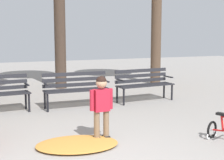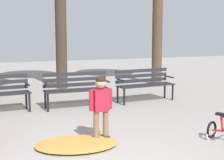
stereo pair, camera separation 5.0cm
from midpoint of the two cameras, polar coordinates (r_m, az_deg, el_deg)
park_bench_right at (r=8.01m, az=-6.01°, el=-1.16°), size 1.62×0.53×0.85m
park_bench_far_right at (r=8.77m, az=5.81°, el=-0.37°), size 1.62×0.55×0.85m
child_standing at (r=5.46m, az=-1.70°, el=-3.95°), size 0.41×0.18×1.09m
leaf_pile at (r=5.34m, az=-5.92°, el=-11.02°), size 1.47×1.17×0.07m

